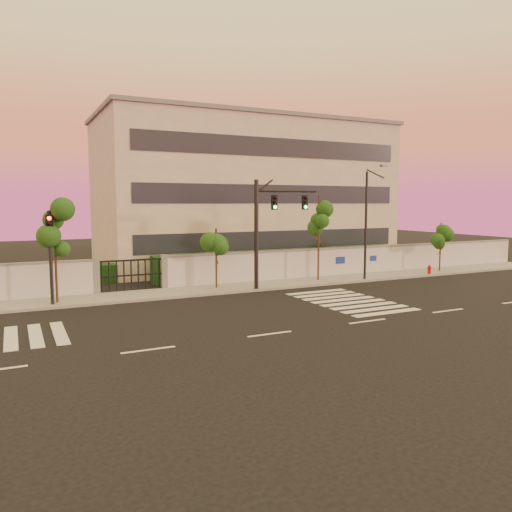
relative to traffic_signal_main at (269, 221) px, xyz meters
name	(u,v)px	position (x,y,z in m)	size (l,w,h in m)	color
ground	(270,334)	(-4.76, -9.18, -4.25)	(120.00, 120.00, 0.00)	black
sidewalk	(188,292)	(-4.76, 1.32, -4.17)	(60.00, 3.00, 0.15)	gray
perimeter_wall	(182,272)	(-4.66, 2.82, -3.18)	(60.00, 0.36, 2.20)	silver
hedge_row	(184,270)	(-3.60, 5.55, -3.43)	(41.00, 4.25, 1.80)	black
institutional_building	(244,193)	(4.24, 12.80, 1.91)	(24.40, 12.40, 12.25)	#BCB29F
road_markings	(202,319)	(-6.34, -5.43, -4.24)	(57.00, 7.62, 0.02)	silver
street_tree_c	(55,231)	(-12.04, 0.88, -0.35)	(1.59, 1.27, 5.30)	#382314
street_tree_d	(216,245)	(-2.84, 1.49, -1.45)	(1.49, 1.18, 3.79)	#382314
street_tree_e	(319,219)	(4.46, 1.29, 0.02)	(1.58, 1.26, 5.80)	#382314
street_tree_f	(441,236)	(15.31, 1.00, -1.43)	(1.36, 1.08, 3.82)	#382314
traffic_signal_main	(269,221)	(0.00, 0.00, 0.00)	(4.25, 0.48, 6.72)	black
traffic_signal_secondary	(50,246)	(-12.31, 0.45, -1.11)	(0.38, 0.36, 4.95)	black
streetlight_east	(367,220)	(7.52, 0.06, -0.05)	(0.46, 1.87, 7.77)	black
fire_hydrant	(429,270)	(13.34, 0.10, -3.84)	(0.32, 0.30, 0.82)	red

